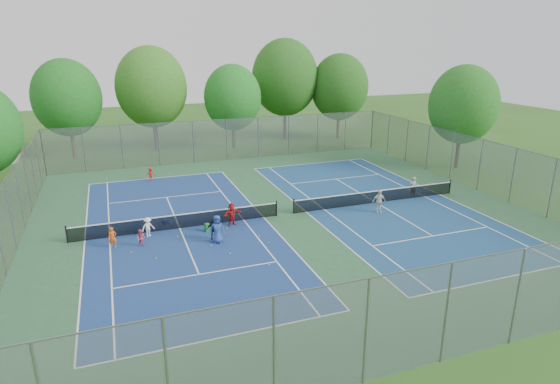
% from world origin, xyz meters
% --- Properties ---
extents(ground, '(120.00, 120.00, 0.00)m').
position_xyz_m(ground, '(0.00, 0.00, 0.00)').
color(ground, '#2A571B').
rests_on(ground, ground).
extents(court_pad, '(32.00, 32.00, 0.01)m').
position_xyz_m(court_pad, '(0.00, 0.00, 0.01)').
color(court_pad, '#2A5937').
rests_on(court_pad, ground).
extents(court_left, '(10.97, 23.77, 0.01)m').
position_xyz_m(court_left, '(-7.00, 0.00, 0.02)').
color(court_left, navy).
rests_on(court_left, court_pad).
extents(court_right, '(10.97, 23.77, 0.01)m').
position_xyz_m(court_right, '(7.00, 0.00, 0.02)').
color(court_right, navy).
rests_on(court_right, court_pad).
extents(net_left, '(12.87, 0.10, 0.91)m').
position_xyz_m(net_left, '(-7.00, 0.00, 0.46)').
color(net_left, black).
rests_on(net_left, ground).
extents(net_right, '(12.87, 0.10, 0.91)m').
position_xyz_m(net_right, '(7.00, 0.00, 0.46)').
color(net_right, black).
rests_on(net_right, ground).
extents(fence_north, '(32.00, 0.10, 4.00)m').
position_xyz_m(fence_north, '(0.00, 16.00, 2.00)').
color(fence_north, gray).
rests_on(fence_north, ground).
extents(fence_south, '(32.00, 0.10, 4.00)m').
position_xyz_m(fence_south, '(0.00, -16.00, 2.00)').
color(fence_south, gray).
rests_on(fence_south, ground).
extents(fence_west, '(0.10, 32.00, 4.00)m').
position_xyz_m(fence_west, '(-16.00, 0.00, 2.00)').
color(fence_west, gray).
rests_on(fence_west, ground).
extents(fence_east, '(0.10, 32.00, 4.00)m').
position_xyz_m(fence_east, '(16.00, 0.00, 2.00)').
color(fence_east, gray).
rests_on(fence_east, ground).
extents(tree_nw, '(6.40, 6.40, 9.58)m').
position_xyz_m(tree_nw, '(-14.00, 22.00, 5.89)').
color(tree_nw, '#443326').
rests_on(tree_nw, ground).
extents(tree_nl, '(7.20, 7.20, 10.69)m').
position_xyz_m(tree_nl, '(-6.00, 23.00, 6.54)').
color(tree_nl, '#443326').
rests_on(tree_nl, ground).
extents(tree_nc, '(6.00, 6.00, 8.85)m').
position_xyz_m(tree_nc, '(2.00, 21.00, 5.39)').
color(tree_nc, '#443326').
rests_on(tree_nc, ground).
extents(tree_nr, '(7.60, 7.60, 11.42)m').
position_xyz_m(tree_nr, '(9.00, 24.00, 7.04)').
color(tree_nr, '#443326').
rests_on(tree_nr, ground).
extents(tree_ne, '(6.60, 6.60, 9.77)m').
position_xyz_m(tree_ne, '(15.00, 22.00, 5.97)').
color(tree_ne, '#443326').
rests_on(tree_ne, ground).
extents(tree_side_e, '(6.00, 6.00, 9.20)m').
position_xyz_m(tree_side_e, '(19.00, 6.00, 5.74)').
color(tree_side_e, '#443326').
rests_on(tree_side_e, ground).
extents(ball_crate, '(0.43, 0.43, 0.28)m').
position_xyz_m(ball_crate, '(-7.72, 1.06, 0.14)').
color(ball_crate, '#1837B7').
rests_on(ball_crate, ground).
extents(ball_hopper, '(0.31, 0.31, 0.51)m').
position_xyz_m(ball_hopper, '(-5.48, -1.05, 0.26)').
color(ball_hopper, '#227D34').
rests_on(ball_hopper, ground).
extents(student_a, '(0.45, 0.30, 1.23)m').
position_xyz_m(student_a, '(-10.92, -1.58, 0.62)').
color(student_a, '#E45A15').
rests_on(student_a, ground).
extents(student_b, '(0.64, 0.59, 1.05)m').
position_xyz_m(student_b, '(-9.42, -1.98, 0.52)').
color(student_b, '#D25171').
rests_on(student_b, ground).
extents(student_c, '(0.87, 0.65, 1.20)m').
position_xyz_m(student_c, '(-8.91, -0.60, 0.60)').
color(student_c, white).
rests_on(student_c, ground).
extents(student_d, '(0.77, 0.48, 1.23)m').
position_xyz_m(student_d, '(-5.38, -2.31, 0.61)').
color(student_d, black).
rests_on(student_d, ground).
extents(student_e, '(0.90, 0.68, 1.67)m').
position_xyz_m(student_e, '(-5.25, -2.89, 0.83)').
color(student_e, '#294998').
rests_on(student_e, ground).
extents(student_f, '(1.44, 0.88, 1.48)m').
position_xyz_m(student_f, '(-3.81, -0.62, 0.74)').
color(student_f, '#A91818').
rests_on(student_f, ground).
extents(child_far_baseline, '(0.74, 0.45, 1.12)m').
position_xyz_m(child_far_baseline, '(-7.66, 11.34, 0.56)').
color(child_far_baseline, '#A81B18').
rests_on(child_far_baseline, ground).
extents(instructor, '(0.60, 0.41, 1.59)m').
position_xyz_m(instructor, '(10.18, 0.20, 0.79)').
color(instructor, '#99999C').
rests_on(instructor, ground).
extents(teen_court_b, '(0.98, 0.47, 1.62)m').
position_xyz_m(teen_court_b, '(6.07, -1.79, 0.81)').
color(teen_court_b, silver).
rests_on(teen_court_b, ground).
extents(tennis_ball_0, '(0.07, 0.07, 0.07)m').
position_xyz_m(tennis_ball_0, '(-5.70, -3.28, 0.03)').
color(tennis_ball_0, '#E0F338').
rests_on(tennis_ball_0, ground).
extents(tennis_ball_1, '(0.07, 0.07, 0.07)m').
position_xyz_m(tennis_ball_1, '(-4.28, -1.12, 0.03)').
color(tennis_ball_1, '#DEF037').
rests_on(tennis_ball_1, ground).
extents(tennis_ball_2, '(0.07, 0.07, 0.07)m').
position_xyz_m(tennis_ball_2, '(-8.83, -3.89, 0.03)').
color(tennis_ball_2, '#C4E635').
rests_on(tennis_ball_2, ground).
extents(tennis_ball_3, '(0.07, 0.07, 0.07)m').
position_xyz_m(tennis_ball_3, '(-4.97, -4.65, 0.03)').
color(tennis_ball_3, yellow).
rests_on(tennis_ball_3, ground).
extents(tennis_ball_4, '(0.07, 0.07, 0.07)m').
position_xyz_m(tennis_ball_4, '(-2.86, -6.04, 0.03)').
color(tennis_ball_4, '#D1DF34').
rests_on(tennis_ball_4, ground).
extents(tennis_ball_5, '(0.07, 0.07, 0.07)m').
position_xyz_m(tennis_ball_5, '(-2.53, -4.01, 0.03)').
color(tennis_ball_5, '#BCE234').
rests_on(tennis_ball_5, ground).
extents(tennis_ball_6, '(0.07, 0.07, 0.07)m').
position_xyz_m(tennis_ball_6, '(-10.03, -2.65, 0.03)').
color(tennis_ball_6, '#D4E735').
rests_on(tennis_ball_6, ground).
extents(tennis_ball_7, '(0.07, 0.07, 0.07)m').
position_xyz_m(tennis_ball_7, '(-7.33, -1.34, 0.03)').
color(tennis_ball_7, '#EAF138').
rests_on(tennis_ball_7, ground).
extents(tennis_ball_8, '(0.07, 0.07, 0.07)m').
position_xyz_m(tennis_ball_8, '(-3.41, -6.66, 0.03)').
color(tennis_ball_8, yellow).
rests_on(tennis_ball_8, ground).
extents(tennis_ball_9, '(0.07, 0.07, 0.07)m').
position_xyz_m(tennis_ball_9, '(-2.74, -2.91, 0.03)').
color(tennis_ball_9, gold).
rests_on(tennis_ball_9, ground).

